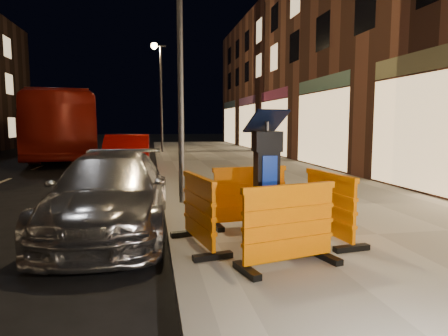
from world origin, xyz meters
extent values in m
plane|color=black|center=(0.00, 0.00, 0.00)|extent=(120.00, 120.00, 0.00)
cube|color=gray|center=(3.00, 0.00, 0.07)|extent=(6.00, 60.00, 0.15)
cube|color=slate|center=(0.00, 0.00, 0.07)|extent=(0.30, 60.00, 0.15)
cube|color=black|center=(1.20, -0.12, 1.03)|extent=(0.64, 0.64, 1.76)
cube|color=orange|center=(1.20, -1.07, 0.64)|extent=(1.35, 0.81, 0.98)
cube|color=orange|center=(1.20, 0.83, 0.64)|extent=(1.31, 0.65, 0.98)
cube|color=orange|center=(0.25, -0.12, 0.64)|extent=(0.75, 1.34, 0.98)
cube|color=orange|center=(2.15, -0.12, 0.64)|extent=(0.67, 1.31, 0.98)
imported|color=#AAAAAE|center=(-1.06, 1.47, 0.00)|extent=(2.05, 4.61, 1.31)
imported|color=#950905|center=(-1.20, 8.84, 0.00)|extent=(1.52, 4.33, 1.43)
imported|color=maroon|center=(-4.82, 16.55, 0.00)|extent=(4.73, 12.36, 3.36)
cylinder|color=#3F3F44|center=(0.25, 3.00, 3.15)|extent=(0.12, 0.12, 6.00)
cylinder|color=#3F3F44|center=(0.25, 18.00, 3.15)|extent=(0.12, 0.12, 6.00)
camera|label=1|loc=(-0.37, -5.42, 1.84)|focal=32.00mm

